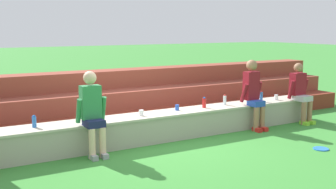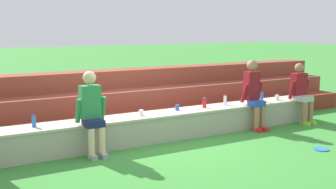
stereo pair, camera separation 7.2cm
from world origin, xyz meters
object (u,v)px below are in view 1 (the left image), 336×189
object	(u,v)px
person_right_of_center	(300,91)
frisbee	(321,149)
person_left_of_center	(92,111)
plastic_cup_right_end	(177,107)
water_bottle_near_right	(261,97)
plastic_cup_left_end	(141,113)
water_bottle_near_left	(34,122)
person_center	(253,92)
water_bottle_mid_right	(204,103)
plastic_cup_middle	(276,97)
water_bottle_mid_left	(225,100)

from	to	relation	value
person_right_of_center	frisbee	bearing A→B (deg)	-127.70
person_left_of_center	plastic_cup_right_end	world-z (taller)	person_left_of_center
person_right_of_center	water_bottle_near_right	xyz separation A→B (m)	(-0.92, 0.27, -0.09)
plastic_cup_left_end	water_bottle_near_left	bearing A→B (deg)	178.01
person_center	water_bottle_near_left	distance (m)	4.49
person_right_of_center	plastic_cup_left_end	world-z (taller)	person_right_of_center
water_bottle_mid_right	water_bottle_near_left	bearing A→B (deg)	179.81
plastic_cup_middle	person_right_of_center	bearing A→B (deg)	-30.77
water_bottle_mid_right	plastic_cup_right_end	bearing A→B (deg)	175.66
water_bottle_near_left	frisbee	xyz separation A→B (m)	(4.48, -2.09, -0.60)
water_bottle_mid_right	water_bottle_near_left	size ratio (longest dim) A/B	1.07
water_bottle_near_right	water_bottle_near_left	world-z (taller)	water_bottle_near_right
plastic_cup_left_end	plastic_cup_right_end	bearing A→B (deg)	6.93
person_center	frisbee	world-z (taller)	person_center
water_bottle_near_right	water_bottle_mid_left	xyz separation A→B (m)	(-0.93, 0.11, -0.01)
water_bottle_near_right	plastic_cup_right_end	distance (m)	2.12
person_center	water_bottle_mid_left	size ratio (longest dim) A/B	6.68
plastic_cup_left_end	frisbee	world-z (taller)	plastic_cup_left_end
plastic_cup_middle	water_bottle_near_left	bearing A→B (deg)	179.26
water_bottle_near_right	plastic_cup_middle	xyz separation A→B (m)	(0.46, 0.01, -0.05)
person_center	person_right_of_center	xyz separation A→B (m)	(1.35, -0.06, -0.07)
water_bottle_near_right	water_bottle_near_left	xyz separation A→B (m)	(-4.90, 0.08, -0.02)
person_left_of_center	person_center	bearing A→B (deg)	1.11
water_bottle_mid_right	plastic_cup_middle	bearing A→B (deg)	-1.69
person_left_of_center	plastic_cup_middle	size ratio (longest dim) A/B	12.03
person_right_of_center	plastic_cup_middle	distance (m)	0.56
water_bottle_mid_left	frisbee	size ratio (longest dim) A/B	0.81
plastic_cup_left_end	plastic_cup_middle	distance (m)	3.42
frisbee	plastic_cup_right_end	bearing A→B (deg)	128.53
person_center	plastic_cup_right_end	bearing A→B (deg)	169.17
person_left_of_center	person_right_of_center	world-z (taller)	person_left_of_center
person_center	plastic_cup_right_end	world-z (taller)	person_center
water_bottle_near_left	plastic_cup_left_end	size ratio (longest dim) A/B	1.86
water_bottle_near_left	plastic_cup_middle	xyz separation A→B (m)	(5.36, -0.07, -0.04)
person_right_of_center	water_bottle_mid_left	bearing A→B (deg)	168.58
water_bottle_mid_right	water_bottle_mid_left	distance (m)	0.56
person_right_of_center	plastic_cup_middle	bearing A→B (deg)	149.23
person_right_of_center	water_bottle_near_left	world-z (taller)	person_right_of_center
water_bottle_mid_left	plastic_cup_middle	distance (m)	1.40
frisbee	person_center	bearing A→B (deg)	89.98
water_bottle_mid_right	frisbee	size ratio (longest dim) A/B	0.80
water_bottle_near_right	plastic_cup_right_end	bearing A→B (deg)	176.96
person_center	frisbee	size ratio (longest dim) A/B	5.41
water_bottle_mid_right	frisbee	bearing A→B (deg)	-62.75
person_left_of_center	plastic_cup_right_end	bearing A→B (deg)	11.63
person_left_of_center	water_bottle_near_right	world-z (taller)	person_left_of_center
person_left_of_center	person_center	xyz separation A→B (m)	(3.60, 0.07, 0.03)
plastic_cup_left_end	person_left_of_center	bearing A→B (deg)	-164.74
person_right_of_center	plastic_cup_middle	xyz separation A→B (m)	(-0.46, 0.28, -0.14)
water_bottle_near_right	water_bottle_mid_right	world-z (taller)	water_bottle_near_right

